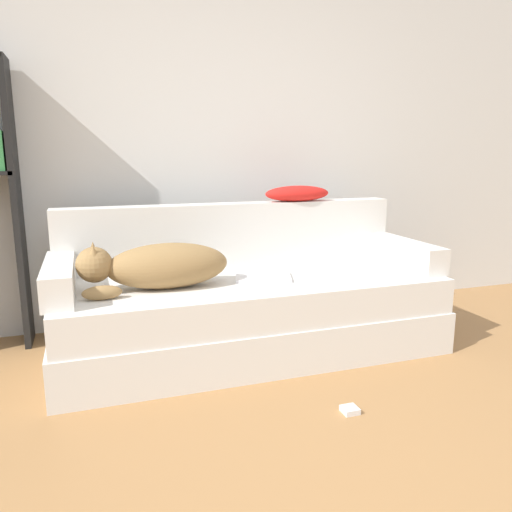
# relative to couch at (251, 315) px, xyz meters

# --- Properties ---
(wall_back) EXTENTS (8.11, 0.06, 2.70)m
(wall_back) POSITION_rel_couch_xyz_m (-0.22, 0.76, 1.12)
(wall_back) COLOR silver
(wall_back) RESTS_ON ground_plane
(couch) EXTENTS (2.27, 0.90, 0.46)m
(couch) POSITION_rel_couch_xyz_m (0.00, 0.00, 0.00)
(couch) COLOR silver
(couch) RESTS_ON ground_plane
(couch_backrest) EXTENTS (2.23, 0.15, 0.41)m
(couch_backrest) POSITION_rel_couch_xyz_m (0.00, 0.38, 0.44)
(couch_backrest) COLOR silver
(couch_backrest) RESTS_ON couch
(couch_arm_left) EXTENTS (0.15, 0.71, 0.17)m
(couch_arm_left) POSITION_rel_couch_xyz_m (-1.06, -0.01, 0.32)
(couch_arm_left) COLOR silver
(couch_arm_left) RESTS_ON couch
(couch_arm_right) EXTENTS (0.15, 0.71, 0.17)m
(couch_arm_right) POSITION_rel_couch_xyz_m (1.06, -0.01, 0.32)
(couch_arm_right) COLOR silver
(couch_arm_right) RESTS_ON couch
(dog) EXTENTS (0.81, 0.30, 0.27)m
(dog) POSITION_rel_couch_xyz_m (-0.56, -0.07, 0.36)
(dog) COLOR olive
(dog) RESTS_ON couch
(laptop) EXTENTS (0.38, 0.33, 0.02)m
(laptop) POSITION_rel_couch_xyz_m (0.06, -0.04, 0.24)
(laptop) COLOR silver
(laptop) RESTS_ON couch
(throw_pillow) EXTENTS (0.46, 0.17, 0.11)m
(throw_pillow) POSITION_rel_couch_xyz_m (0.45, 0.36, 0.69)
(throw_pillow) COLOR red
(throw_pillow) RESTS_ON couch_backrest
(power_adapter) EXTENTS (0.07, 0.07, 0.03)m
(power_adapter) POSITION_rel_couch_xyz_m (0.20, -0.86, -0.21)
(power_adapter) COLOR silver
(power_adapter) RESTS_ON ground_plane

